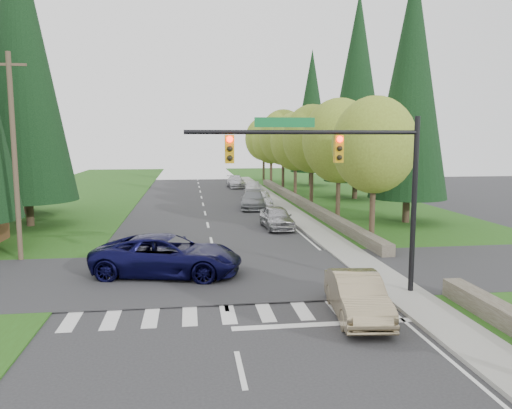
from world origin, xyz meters
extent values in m
plane|color=#28282B|center=(0.00, 0.00, 0.00)|extent=(120.00, 120.00, 0.00)
cube|color=#264E14|center=(13.00, 20.00, 0.03)|extent=(14.00, 110.00, 0.06)
cube|color=#264E14|center=(-13.00, 20.00, 0.03)|extent=(14.00, 110.00, 0.06)
cube|color=#28282B|center=(0.00, 8.00, 0.00)|extent=(120.00, 8.00, 0.10)
cube|color=gray|center=(6.90, 22.00, 0.07)|extent=(1.80, 80.00, 0.13)
cube|color=gray|center=(6.05, 22.00, 0.07)|extent=(0.20, 80.00, 0.13)
cube|color=#4C4438|center=(8.60, 30.00, 0.35)|extent=(0.70, 40.00, 0.70)
cylinder|color=black|center=(7.20, 4.50, 3.40)|extent=(0.20, 0.20, 6.80)
cylinder|color=black|center=(2.90, 4.50, 6.20)|extent=(8.60, 0.16, 0.16)
cube|color=#0C662D|center=(2.20, 4.55, 6.55)|extent=(2.20, 0.04, 0.35)
cube|color=#BF8C0C|center=(4.20, 4.50, 5.60)|extent=(0.32, 0.24, 1.00)
sphere|color=#FF0C05|center=(4.20, 4.36, 5.95)|extent=(0.22, 0.22, 0.22)
cube|color=#BF8C0C|center=(0.20, 4.50, 5.60)|extent=(0.32, 0.24, 1.00)
sphere|color=#FF0C05|center=(0.20, 4.36, 5.95)|extent=(0.22, 0.22, 0.22)
cylinder|color=#473828|center=(-9.50, 12.00, 5.00)|extent=(0.24, 0.24, 10.00)
cube|color=#473828|center=(-9.50, 12.00, 9.40)|extent=(1.60, 0.10, 0.12)
cylinder|color=#38281C|center=(9.20, 14.00, 2.38)|extent=(0.32, 0.32, 4.76)
ellipsoid|color=olive|center=(9.20, 14.00, 5.61)|extent=(4.80, 4.80, 5.52)
cylinder|color=#38281C|center=(9.30, 21.00, 2.46)|extent=(0.32, 0.32, 4.93)
ellipsoid|color=olive|center=(9.30, 21.00, 5.81)|extent=(5.20, 5.20, 5.98)
cylinder|color=#38281C|center=(9.10, 28.00, 2.52)|extent=(0.32, 0.32, 5.04)
ellipsoid|color=olive|center=(9.10, 28.00, 5.94)|extent=(5.00, 5.00, 5.75)
cylinder|color=#38281C|center=(9.20, 35.00, 2.41)|extent=(0.32, 0.32, 4.82)
ellipsoid|color=olive|center=(9.20, 35.00, 5.68)|extent=(5.00, 5.00, 5.75)
cylinder|color=#38281C|center=(9.30, 42.00, 2.58)|extent=(0.32, 0.32, 5.15)
ellipsoid|color=olive|center=(9.30, 42.00, 6.07)|extent=(5.40, 5.40, 6.21)
cylinder|color=#38281C|center=(9.10, 49.00, 2.35)|extent=(0.32, 0.32, 4.70)
ellipsoid|color=olive|center=(9.10, 49.00, 5.54)|extent=(4.80, 4.80, 5.52)
cylinder|color=#38281C|center=(9.20, 56.00, 2.49)|extent=(0.32, 0.32, 4.98)
ellipsoid|color=olive|center=(9.20, 56.00, 5.87)|extent=(5.20, 5.20, 5.98)
cylinder|color=#38281C|center=(-12.00, 22.00, 1.00)|extent=(0.50, 0.50, 2.00)
cone|color=black|center=(-12.00, 22.00, 11.30)|extent=(6.46, 6.46, 19.00)
cylinder|color=#38281C|center=(-14.00, 28.00, 1.00)|extent=(0.50, 0.50, 2.00)
cone|color=black|center=(-14.00, 28.00, 10.30)|extent=(5.78, 5.78, 17.00)
cylinder|color=#38281C|center=(14.00, 20.00, 1.00)|extent=(0.50, 0.50, 2.00)
cone|color=black|center=(14.00, 20.00, 9.80)|extent=(5.44, 5.44, 16.00)
cylinder|color=#38281C|center=(15.00, 34.00, 1.00)|extent=(0.50, 0.50, 2.00)
cone|color=black|center=(15.00, 34.00, 10.80)|extent=(6.12, 6.12, 18.00)
cylinder|color=#38281C|center=(14.00, 48.00, 1.00)|extent=(0.50, 0.50, 2.00)
cone|color=black|center=(14.00, 48.00, 9.30)|extent=(5.10, 5.10, 15.00)
imported|color=tan|center=(4.29, 2.34, 0.73)|extent=(2.02, 4.59, 1.46)
imported|color=#0A0A34|center=(-2.23, 8.38, 0.90)|extent=(6.95, 4.29, 1.80)
imported|color=#9D9DA2|center=(4.50, 19.01, 0.75)|extent=(1.97, 4.49, 1.51)
imported|color=slate|center=(4.20, 28.67, 0.75)|extent=(2.74, 5.39, 1.50)
imported|color=#BCBCC1|center=(4.79, 29.11, 0.71)|extent=(1.81, 4.40, 1.42)
imported|color=silver|center=(5.60, 39.62, 0.74)|extent=(2.29, 4.55, 1.49)
imported|color=#BAB9BE|center=(4.44, 47.11, 0.70)|extent=(2.21, 4.90, 1.39)
camera|label=1|loc=(-1.25, -13.25, 5.99)|focal=35.00mm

